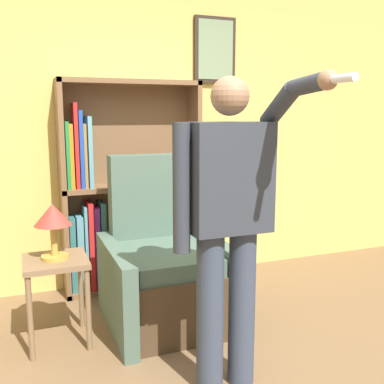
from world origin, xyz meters
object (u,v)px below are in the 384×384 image
Objects in this scene: side_table at (56,275)px; table_lamp at (53,219)px; bookcase at (115,196)px; armchair at (163,272)px; person_standing at (228,217)px.

table_lamp is (0.00, 0.00, 0.38)m from side_table.
armchair is (0.19, -0.74, -0.45)m from bookcase.
person_standing is 4.69× the size of table_lamp.
table_lamp is (-0.57, -0.83, 0.03)m from bookcase.
armchair is at bearing -75.72° from bookcase.
person_standing is at bearing -81.05° from bookcase.
armchair is 0.77m from side_table.
side_table is (-0.57, -0.83, -0.35)m from bookcase.
table_lamp is at bearing -124.79° from bookcase.
bookcase is 1.49× the size of armchair.
person_standing is at bearing -45.35° from table_lamp.
armchair is 0.91m from table_lamp.
person_standing is at bearing -45.35° from side_table.
person_standing is (0.26, -1.67, 0.16)m from bookcase.
table_lamp reaches higher than side_table.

